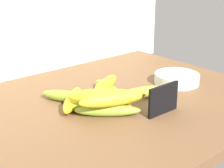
{
  "coord_description": "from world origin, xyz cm",
  "views": [
    {
      "loc": [
        -58.59,
        -75.11,
        44.42
      ],
      "look_at": [
        7.15,
        1.15,
        8.0
      ],
      "focal_mm": 57.56,
      "sensor_mm": 36.0,
      "label": 1
    }
  ],
  "objects": [
    {
      "name": "chalkboard_sign",
      "position": [
        11.14,
        -15.6,
        6.86
      ],
      "size": [
        11.0,
        1.8,
        8.4
      ],
      "color": "black",
      "rests_on": "counter_top"
    },
    {
      "name": "fruit_bowl",
      "position": [
        33.39,
        -2.2,
        4.71
      ],
      "size": [
        15.16,
        15.16,
        3.42
      ],
      "primitive_type": "cylinder",
      "color": "silver",
      "rests_on": "counter_top"
    },
    {
      "name": "counter_top",
      "position": [
        0.0,
        0.0,
        1.5
      ],
      "size": [
        110.0,
        76.0,
        3.0
      ],
      "primitive_type": "cube",
      "color": "brown",
      "rests_on": "ground"
    },
    {
      "name": "banana_2",
      "position": [
        14.66,
        -3.69,
        4.75
      ],
      "size": [
        17.03,
        7.75,
        3.51
      ],
      "primitive_type": "ellipsoid",
      "rotation": [
        0.0,
        0.0,
        6.02
      ],
      "color": "gold",
      "rests_on": "counter_top"
    },
    {
      "name": "banana_5",
      "position": [
        -1.43,
        -6.99,
        4.63
      ],
      "size": [
        15.77,
        14.15,
        3.26
      ],
      "primitive_type": "ellipsoid",
      "rotation": [
        0.0,
        0.0,
        2.43
      ],
      "color": "#90B738",
      "rests_on": "counter_top"
    },
    {
      "name": "banana_3",
      "position": [
        -4.79,
        4.71,
        4.97
      ],
      "size": [
        15.76,
        15.02,
        3.93
      ],
      "primitive_type": "ellipsoid",
      "rotation": [
        0.0,
        0.0,
        0.75
      ],
      "color": "yellow",
      "rests_on": "counter_top"
    },
    {
      "name": "banana_10",
      "position": [
        4.24,
        0.69,
        8.61
      ],
      "size": [
        15.44,
        10.6,
        3.43
      ],
      "primitive_type": "ellipsoid",
      "rotation": [
        0.0,
        0.0,
        3.65
      ],
      "color": "yellow",
      "rests_on": "banana_0"
    },
    {
      "name": "banana_8",
      "position": [
        -0.68,
        -8.37,
        8.23
      ],
      "size": [
        19.26,
        10.24,
        3.94
      ],
      "primitive_type": "ellipsoid",
      "rotation": [
        0.0,
        0.0,
        2.79
      ],
      "color": "yellow",
      "rests_on": "banana_5"
    },
    {
      "name": "banana_4",
      "position": [
        9.16,
        5.05,
        4.74
      ],
      "size": [
        7.23,
        17.54,
        3.48
      ],
      "primitive_type": "ellipsoid",
      "rotation": [
        0.0,
        0.0,
        1.35
      ],
      "color": "#90BD2B",
      "rests_on": "counter_top"
    },
    {
      "name": "banana_6",
      "position": [
        0.93,
        -1.01,
        5.13
      ],
      "size": [
        20.45,
        8.63,
        4.25
      ],
      "primitive_type": "ellipsoid",
      "rotation": [
        0.0,
        0.0,
        6.06
      ],
      "color": "gold",
      "rests_on": "counter_top"
    },
    {
      "name": "banana_7",
      "position": [
        4.32,
        -2.26,
        4.64
      ],
      "size": [
        3.57,
        16.86,
        3.27
      ],
      "primitive_type": "ellipsoid",
      "rotation": [
        0.0,
        0.0,
        1.59
      ],
      "color": "#B68217",
      "rests_on": "counter_top"
    },
    {
      "name": "banana_9",
      "position": [
        -1.47,
        -6.01,
        8.44
      ],
      "size": [
        18.15,
        16.41,
        4.35
      ],
      "primitive_type": "ellipsoid",
      "rotation": [
        0.0,
        0.0,
        2.43
      ],
      "color": "gold",
      "rests_on": "banana_5"
    },
    {
      "name": "banana_1",
      "position": [
        -4.16,
        8.33,
        4.74
      ],
      "size": [
        11.32,
        16.28,
        3.49
      ],
      "primitive_type": "ellipsoid",
      "rotation": [
        0.0,
        0.0,
        2.09
      ],
      "color": "#90AC34",
      "rests_on": "counter_top"
    },
    {
      "name": "banana_0",
      "position": [
        3.54,
        1.75,
        4.95
      ],
      "size": [
        14.43,
        18.99,
        3.9
      ],
      "primitive_type": "ellipsoid",
      "rotation": [
        0.0,
        0.0,
        4.13
      ],
      "color": "yellow",
      "rests_on": "counter_top"
    }
  ]
}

